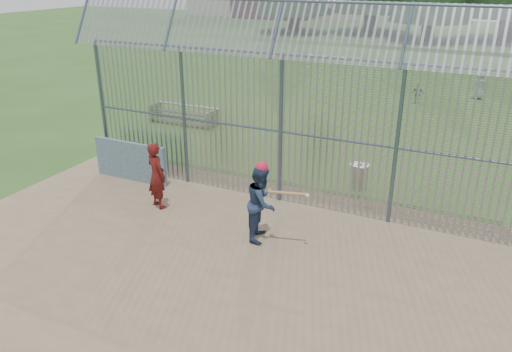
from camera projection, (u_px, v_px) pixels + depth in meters
The scene contains 11 objects.
ground at pixel (217, 262), 10.95m from camera, with size 120.00×120.00×0.00m, color #2D511E.
dirt_infield at pixel (205, 273), 10.53m from camera, with size 14.00×10.00×0.02m, color #756047.
dugout_wall at pixel (131, 161), 14.95m from camera, with size 2.50×0.12×1.20m, color #38566B.
batter at pixel (262, 203), 11.59m from camera, with size 0.88×0.68×1.81m, color navy.
onlooker at pixel (157, 175), 13.12m from camera, with size 0.66×0.43×1.81m, color maroon.
bg_kid_standing at pixel (479, 85), 24.30m from camera, with size 0.66×0.43×1.36m, color slate.
bg_kid_seated at pixel (418, 94), 23.45m from camera, with size 0.58×0.24×1.00m, color slate.
batting_gear at pixel (266, 172), 11.21m from camera, with size 1.36×0.43×0.62m.
trash_can at pixel (359, 176), 14.46m from camera, with size 0.56×0.56×0.82m.
bleacher at pixel (183, 114), 20.54m from camera, with size 3.00×0.95×0.72m.
backstop_fence at pixel (348, 128), 12.17m from camera, with size 20.09×0.81×5.30m.
Camera 1 is at (4.81, -8.08, 5.97)m, focal length 35.00 mm.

